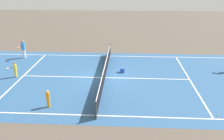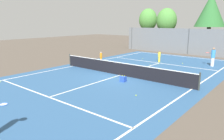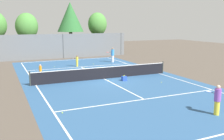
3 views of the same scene
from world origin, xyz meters
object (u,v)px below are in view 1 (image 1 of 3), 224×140
at_px(tennis_ball_7, 115,77).
at_px(player_2, 15,70).
at_px(player_1, 23,49).
at_px(player_0, 48,98).
at_px(tennis_ball_8, 95,62).
at_px(tennis_ball_9, 144,63).
at_px(tennis_ball_4, 30,75).
at_px(ball_crate, 122,70).
at_px(tennis_ball_1, 39,77).
at_px(tennis_ball_3, 19,67).
at_px(tennis_ball_6, 218,115).
at_px(tennis_ball_2, 81,101).

bearing_deg(tennis_ball_7, player_2, 92.39).
bearing_deg(player_1, player_0, -150.62).
distance_m(tennis_ball_8, tennis_ball_9, 4.38).
bearing_deg(tennis_ball_7, tennis_ball_8, 29.25).
bearing_deg(tennis_ball_4, ball_crate, -81.88).
xyz_separation_m(player_0, tennis_ball_4, (4.88, 2.96, -0.53)).
relative_size(tennis_ball_7, tennis_ball_9, 1.00).
height_order(player_2, tennis_ball_4, player_2).
height_order(player_1, tennis_ball_1, player_1).
bearing_deg(player_0, player_2, 41.75).
bearing_deg(tennis_ball_8, tennis_ball_9, -90.63).
relative_size(tennis_ball_1, tennis_ball_3, 1.00).
distance_m(player_2, tennis_ball_4, 1.23).
bearing_deg(tennis_ball_3, ball_crate, -94.22).
relative_size(player_0, ball_crate, 2.57).
bearing_deg(tennis_ball_6, player_0, 87.39).
distance_m(ball_crate, tennis_ball_1, 6.56).
xyz_separation_m(ball_crate, tennis_ball_9, (2.30, -1.90, -0.15)).
relative_size(player_0, tennis_ball_9, 16.56).
height_order(tennis_ball_3, tennis_ball_8, same).
relative_size(tennis_ball_3, tennis_ball_4, 1.00).
bearing_deg(tennis_ball_4, tennis_ball_8, -54.56).
bearing_deg(tennis_ball_9, tennis_ball_3, 98.66).
bearing_deg(tennis_ball_2, tennis_ball_7, -26.18).
relative_size(tennis_ball_1, tennis_ball_7, 1.00).
bearing_deg(ball_crate, player_1, 70.95).
distance_m(tennis_ball_3, tennis_ball_9, 10.90).
height_order(player_0, ball_crate, player_0).
relative_size(player_0, player_1, 0.63).
xyz_separation_m(tennis_ball_6, tennis_ball_7, (5.17, 5.95, 0.00)).
bearing_deg(player_1, tennis_ball_3, -168.38).
relative_size(tennis_ball_6, tennis_ball_8, 1.00).
relative_size(player_1, tennis_ball_2, 26.24).
distance_m(ball_crate, tennis_ball_2, 5.69).
relative_size(player_2, tennis_ball_6, 18.01).
distance_m(player_0, ball_crate, 7.30).
relative_size(tennis_ball_2, tennis_ball_7, 1.00).
relative_size(player_0, tennis_ball_1, 16.56).
bearing_deg(tennis_ball_4, tennis_ball_3, 44.64).
bearing_deg(tennis_ball_8, player_1, 82.54).
xyz_separation_m(tennis_ball_1, tennis_ball_9, (3.80, -8.28, 0.00)).
xyz_separation_m(tennis_ball_2, tennis_ball_6, (-1.22, -7.90, 0.00)).
relative_size(player_2, tennis_ball_8, 18.01).
height_order(player_1, player_2, player_1).
bearing_deg(tennis_ball_2, player_0, 113.14).
height_order(ball_crate, tennis_ball_2, ball_crate).
xyz_separation_m(tennis_ball_6, tennis_ball_9, (8.65, 3.56, 0.00)).
relative_size(player_1, tennis_ball_1, 26.24).
bearing_deg(tennis_ball_4, player_0, -148.76).
xyz_separation_m(player_1, tennis_ball_6, (-9.61, -14.87, -0.86)).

